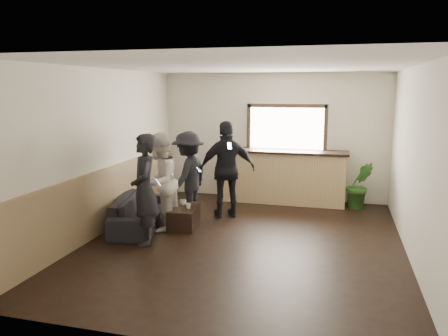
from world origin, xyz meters
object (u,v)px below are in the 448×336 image
(bar_counter, at_px, (284,173))
(person_c, at_px, (189,176))
(person_b, at_px, (160,182))
(person_d, at_px, (227,170))
(coffee_table, at_px, (184,217))
(cup_b, at_px, (188,206))
(potted_plant, at_px, (359,185))
(sofa, at_px, (139,211))
(cup_a, at_px, (183,202))
(person_a, at_px, (144,190))

(bar_counter, bearing_deg, person_c, -132.87)
(person_b, height_order, person_d, person_d)
(coffee_table, relative_size, cup_b, 8.63)
(potted_plant, bearing_deg, person_d, -152.68)
(person_b, height_order, person_c, person_b)
(bar_counter, xyz_separation_m, sofa, (-2.31, -2.39, -0.37))
(coffee_table, relative_size, cup_a, 6.79)
(bar_counter, distance_m, person_d, 1.70)
(bar_counter, bearing_deg, cup_b, -121.62)
(cup_a, relative_size, cup_b, 1.27)
(person_b, bearing_deg, sofa, -100.59)
(person_d, bearing_deg, person_b, 22.14)
(cup_b, xyz_separation_m, person_d, (0.48, 0.87, 0.52))
(sofa, height_order, cup_a, sofa)
(person_d, bearing_deg, sofa, 9.39)
(coffee_table, relative_size, person_d, 0.44)
(sofa, xyz_separation_m, cup_b, (0.91, 0.11, 0.14))
(sofa, distance_m, coffee_table, 0.82)
(potted_plant, relative_size, person_d, 0.53)
(person_c, bearing_deg, person_a, 0.97)
(coffee_table, height_order, person_a, person_a)
(sofa, xyz_separation_m, cup_a, (0.73, 0.32, 0.14))
(cup_a, bearing_deg, potted_plant, 31.76)
(bar_counter, bearing_deg, person_d, -123.19)
(sofa, relative_size, person_c, 1.11)
(coffee_table, height_order, person_b, person_b)
(person_b, distance_m, person_c, 0.78)
(person_d, bearing_deg, person_a, 37.67)
(bar_counter, height_order, sofa, bar_counter)
(sofa, relative_size, person_d, 1.00)
(bar_counter, height_order, potted_plant, bar_counter)
(potted_plant, distance_m, person_a, 4.58)
(cup_b, xyz_separation_m, potted_plant, (2.98, 2.16, 0.08))
(sofa, height_order, person_b, person_b)
(bar_counter, relative_size, cup_b, 28.48)
(coffee_table, xyz_separation_m, cup_a, (-0.07, 0.14, 0.23))
(sofa, distance_m, person_a, 1.13)
(bar_counter, relative_size, potted_plant, 2.74)
(sofa, bearing_deg, bar_counter, -58.34)
(coffee_table, bearing_deg, cup_b, -32.44)
(coffee_table, bearing_deg, person_d, 53.70)
(coffee_table, relative_size, person_c, 0.49)
(coffee_table, bearing_deg, person_c, 99.33)
(cup_b, xyz_separation_m, person_c, (-0.19, 0.56, 0.43))
(person_c, bearing_deg, cup_b, 27.77)
(cup_b, bearing_deg, bar_counter, 58.38)
(bar_counter, distance_m, cup_b, 2.68)
(cup_a, height_order, person_d, person_d)
(sofa, xyz_separation_m, person_b, (0.45, -0.06, 0.59))
(coffee_table, distance_m, person_b, 0.80)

